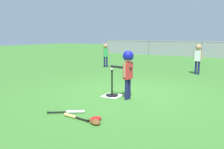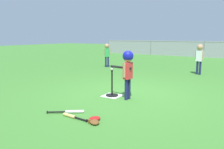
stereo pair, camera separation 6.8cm
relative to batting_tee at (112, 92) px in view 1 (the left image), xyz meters
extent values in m
plane|color=#3D7A2D|center=(0.25, 0.43, -0.10)|extent=(60.00, 60.00, 0.00)
cube|color=white|center=(0.00, 0.00, -0.10)|extent=(0.44, 0.44, 0.01)
cylinder|color=black|center=(0.00, 0.00, -0.09)|extent=(0.32, 0.32, 0.03)
cylinder|color=black|center=(0.00, 0.00, 0.24)|extent=(0.04, 0.04, 0.63)
cylinder|color=black|center=(0.00, 0.00, 0.54)|extent=(0.06, 0.06, 0.02)
sphere|color=white|center=(0.00, 0.00, 0.59)|extent=(0.07, 0.07, 0.07)
cylinder|color=#191E4C|center=(0.47, -0.13, 0.15)|extent=(0.08, 0.08, 0.50)
cylinder|color=#191E4C|center=(0.49, -0.02, 0.15)|extent=(0.08, 0.08, 0.50)
cube|color=red|center=(0.48, -0.07, 0.59)|extent=(0.16, 0.24, 0.39)
cylinder|color=tan|center=(0.46, -0.21, 0.62)|extent=(0.06, 0.06, 0.33)
cylinder|color=tan|center=(0.50, 0.07, 0.62)|extent=(0.06, 0.06, 0.33)
sphere|color=tan|center=(0.48, -0.07, 0.91)|extent=(0.22, 0.22, 0.22)
sphere|color=#141999|center=(0.48, -0.07, 0.94)|extent=(0.26, 0.26, 0.26)
cylinder|color=black|center=(0.27, -0.04, 0.66)|extent=(0.60, 0.14, 0.06)
cylinder|color=#191E4C|center=(1.33, 4.41, 0.16)|extent=(0.08, 0.08, 0.53)
cylinder|color=#191E4C|center=(1.22, 4.44, 0.16)|extent=(0.08, 0.08, 0.53)
cube|color=white|center=(1.27, 4.43, 0.63)|extent=(0.27, 0.20, 0.41)
cylinder|color=tan|center=(1.42, 4.39, 0.66)|extent=(0.06, 0.06, 0.35)
cylinder|color=tan|center=(1.13, 4.47, 0.66)|extent=(0.06, 0.06, 0.35)
sphere|color=tan|center=(1.27, 4.43, 0.97)|extent=(0.24, 0.24, 0.24)
cylinder|color=#191E4C|center=(-2.88, 4.33, 0.15)|extent=(0.08, 0.08, 0.51)
cylinder|color=#191E4C|center=(-2.98, 4.26, 0.15)|extent=(0.08, 0.08, 0.51)
cube|color=green|center=(-2.93, 4.30, 0.61)|extent=(0.26, 0.24, 0.40)
cylinder|color=tan|center=(-2.81, 4.38, 0.63)|extent=(0.06, 0.06, 0.34)
cylinder|color=tan|center=(-3.05, 4.22, 0.63)|extent=(0.06, 0.06, 0.34)
sphere|color=tan|center=(-2.93, 4.30, 0.93)|extent=(0.23, 0.23, 0.23)
cylinder|color=silver|center=(0.03, -1.46, -0.07)|extent=(0.33, 0.25, 0.06)
cylinder|color=black|center=(-0.26, -1.66, -0.07)|extent=(0.31, 0.23, 0.03)
cylinder|color=black|center=(-0.41, -1.76, -0.07)|extent=(0.04, 0.05, 0.05)
cylinder|color=#DBB266|center=(0.09, -1.68, -0.07)|extent=(0.29, 0.08, 0.06)
cylinder|color=black|center=(0.38, -1.70, -0.07)|extent=(0.29, 0.05, 0.03)
cylinder|color=black|center=(0.52, -1.71, -0.07)|extent=(0.02, 0.05, 0.05)
ellipsoid|color=brown|center=(0.68, -1.69, -0.07)|extent=(0.27, 0.26, 0.07)
cube|color=brown|center=(0.59, -1.71, -0.07)|extent=(0.06, 0.06, 0.06)
ellipsoid|color=#B21919|center=(0.59, -1.57, -0.07)|extent=(0.25, 0.27, 0.07)
cube|color=#B21919|center=(0.62, -1.66, -0.07)|extent=(0.06, 0.06, 0.06)
cylinder|color=slate|center=(-7.75, 12.06, 0.47)|extent=(0.06, 0.06, 1.15)
cylinder|color=slate|center=(-3.75, 12.06, 0.47)|extent=(0.06, 0.06, 1.15)
cylinder|color=slate|center=(0.25, 12.06, 0.47)|extent=(0.06, 0.06, 1.15)
cube|color=gray|center=(0.25, 12.06, 0.99)|extent=(16.00, 0.03, 0.03)
cube|color=gray|center=(0.25, 12.06, 0.47)|extent=(16.00, 0.01, 1.15)
camera|label=1|loc=(2.75, -4.60, 1.40)|focal=34.96mm
camera|label=2|loc=(2.81, -4.57, 1.40)|focal=34.96mm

